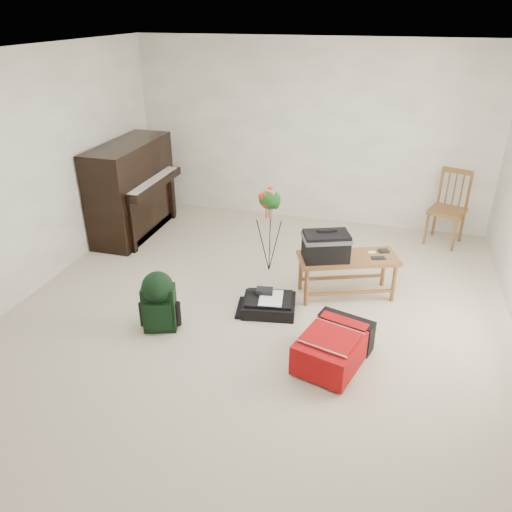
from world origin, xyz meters
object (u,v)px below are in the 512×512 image
(black_duffel, at_px, (269,304))
(piano, at_px, (133,191))
(flower_stand, at_px, (269,231))
(dining_chair, at_px, (447,209))
(red_suitcase, at_px, (334,344))
(bench, at_px, (332,247))
(green_backpack, at_px, (158,299))

(black_duffel, bearing_deg, piano, 137.90)
(flower_stand, bearing_deg, dining_chair, 54.53)
(red_suitcase, height_order, black_duffel, red_suitcase)
(bench, height_order, flower_stand, flower_stand)
(red_suitcase, relative_size, flower_stand, 0.82)
(piano, distance_m, green_backpack, 2.48)
(black_duffel, xyz_separation_m, green_backpack, (-0.94, -0.59, 0.26))
(green_backpack, bearing_deg, red_suitcase, -17.06)
(green_backpack, bearing_deg, dining_chair, 29.53)
(dining_chair, bearing_deg, bench, -106.69)
(bench, xyz_separation_m, flower_stand, (-0.77, 0.35, -0.06))
(flower_stand, bearing_deg, green_backpack, -96.02)
(piano, xyz_separation_m, red_suitcase, (3.04, -2.07, -0.43))
(dining_chair, height_order, flower_stand, flower_stand)
(black_duffel, distance_m, flower_stand, 1.00)
(red_suitcase, xyz_separation_m, flower_stand, (-0.98, 1.48, 0.34))
(bench, distance_m, black_duffel, 0.90)
(red_suitcase, relative_size, green_backpack, 1.37)
(dining_chair, relative_size, red_suitcase, 1.15)
(red_suitcase, bearing_deg, bench, 116.38)
(black_duffel, xyz_separation_m, flower_stand, (-0.23, 0.87, 0.42))
(piano, bearing_deg, green_backpack, -56.84)
(bench, bearing_deg, red_suitcase, -100.97)
(green_backpack, relative_size, flower_stand, 0.60)
(piano, height_order, red_suitcase, piano)
(piano, xyz_separation_m, flower_stand, (2.06, -0.60, -0.09))
(black_duffel, bearing_deg, red_suitcase, -48.18)
(bench, xyz_separation_m, red_suitcase, (0.20, -1.12, -0.40))
(piano, xyz_separation_m, dining_chair, (4.10, 0.81, -0.12))
(flower_stand, bearing_deg, bench, -4.65)
(bench, height_order, green_backpack, bench)
(flower_stand, bearing_deg, red_suitcase, -36.61)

